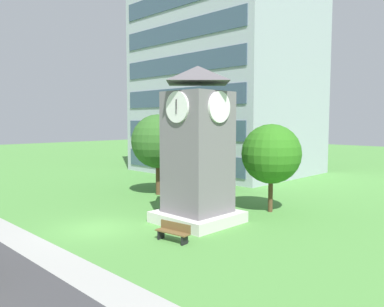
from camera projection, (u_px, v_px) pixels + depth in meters
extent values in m
plane|color=#4C893D|center=(97.00, 229.00, 20.14)|extent=(160.00, 160.00, 0.00)
cube|color=#9E9E99|center=(28.00, 244.00, 17.61)|extent=(120.00, 1.60, 0.01)
cube|color=#9EA8B2|center=(226.00, 71.00, 42.48)|extent=(17.67, 14.00, 22.40)
cube|color=#384C60|center=(180.00, 162.00, 38.29)|extent=(16.26, 0.10, 1.80)
cube|color=#384C60|center=(180.00, 130.00, 38.03)|extent=(16.26, 0.10, 1.80)
cube|color=#384C60|center=(180.00, 97.00, 37.76)|extent=(16.26, 0.10, 1.80)
cube|color=#384C60|center=(180.00, 64.00, 37.49)|extent=(16.26, 0.10, 1.80)
cube|color=#384C60|center=(179.00, 31.00, 37.22)|extent=(16.26, 0.10, 1.80)
cube|color=slate|center=(198.00, 158.00, 21.14)|extent=(2.97, 2.97, 7.23)
cube|color=beige|center=(198.00, 217.00, 21.42)|extent=(4.01, 4.01, 0.60)
pyramid|color=#555155|center=(198.00, 74.00, 20.76)|extent=(3.27, 3.27, 0.93)
cylinder|color=white|center=(177.00, 107.00, 19.82)|extent=(1.64, 0.12, 1.64)
cylinder|color=white|center=(219.00, 107.00, 19.83)|extent=(0.12, 1.64, 1.64)
cube|color=black|center=(176.00, 104.00, 19.75)|extent=(0.08, 0.07, 0.49)
cube|color=black|center=(176.00, 107.00, 19.76)|extent=(0.05, 0.06, 0.74)
cube|color=brown|center=(172.00, 232.00, 17.91)|extent=(1.85, 0.71, 0.06)
cube|color=brown|center=(175.00, 226.00, 18.07)|extent=(1.79, 0.28, 0.40)
cube|color=black|center=(161.00, 234.00, 18.37)|extent=(0.13, 0.44, 0.45)
cube|color=black|center=(184.00, 240.00, 17.50)|extent=(0.13, 0.44, 0.45)
cylinder|color=#513823|center=(270.00, 193.00, 23.81)|extent=(0.29, 0.29, 2.34)
sphere|color=#2B6D19|center=(271.00, 154.00, 23.61)|extent=(3.69, 3.69, 3.69)
cylinder|color=#513823|center=(158.00, 177.00, 29.43)|extent=(0.40, 0.40, 2.67)
sphere|color=#2D5D22|center=(158.00, 141.00, 29.20)|extent=(4.11, 4.11, 4.11)
cylinder|color=#513823|center=(185.00, 168.00, 32.95)|extent=(0.34, 0.34, 3.16)
sphere|color=#1B6F22|center=(185.00, 136.00, 32.71)|extent=(3.54, 3.54, 3.54)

